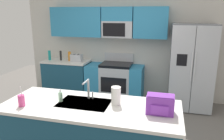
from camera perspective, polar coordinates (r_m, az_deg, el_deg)
name	(u,v)px	position (r m, az deg, el deg)	size (l,w,h in m)	color
ground_plane	(102,139)	(3.89, -2.53, -17.34)	(9.00, 9.00, 0.00)	#66605B
kitchen_wall_unit	(121,38)	(5.39, 2.35, 8.30)	(5.20, 0.43, 2.60)	beige
back_counter	(67,78)	(5.77, -11.56, -1.94)	(1.15, 0.63, 0.90)	navy
range_oven	(115,82)	(5.35, 0.74, -3.01)	(1.36, 0.61, 1.10)	#B7BABF
refrigerator	(191,67)	(5.04, 19.82, 0.69)	(0.90, 0.76, 1.85)	#4C4F54
island_counter	(91,136)	(3.10, -5.51, -16.63)	(2.31, 0.93, 0.90)	navy
toaster	(77,58)	(5.47, -9.19, 3.10)	(0.28, 0.16, 0.18)	#B7BABF
pepper_mill	(61,56)	(5.70, -13.15, 3.66)	(0.05, 0.05, 0.24)	black
bottle_teal	(50,55)	(5.82, -15.90, 3.70)	(0.07, 0.07, 0.24)	teal
bottle_orange	(70,56)	(5.58, -10.95, 3.52)	(0.07, 0.07, 0.23)	orange
sink_faucet	(88,88)	(3.03, -6.23, -4.54)	(0.08, 0.21, 0.28)	#B7BABF
drink_cup_pink	(21,100)	(3.06, -22.44, -7.32)	(0.08, 0.08, 0.27)	#EA4C93
soap_dispenser	(60,97)	(3.06, -13.24, -6.72)	(0.06, 0.06, 0.17)	#A5D8B2
paper_towel_roll	(116,96)	(2.86, 1.03, -6.71)	(0.12, 0.12, 0.24)	white
backpack	(160,104)	(2.68, 12.38, -8.58)	(0.32, 0.22, 0.23)	purple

